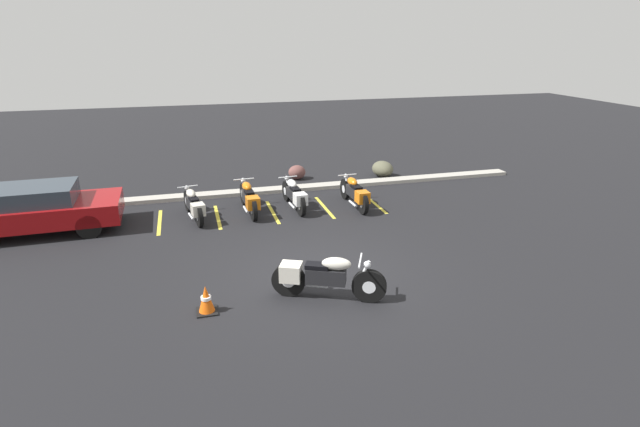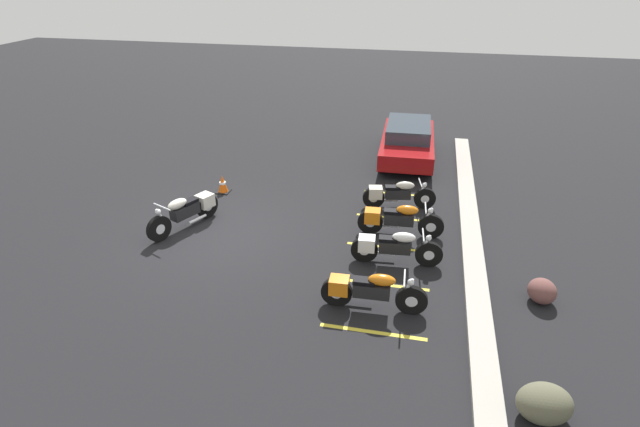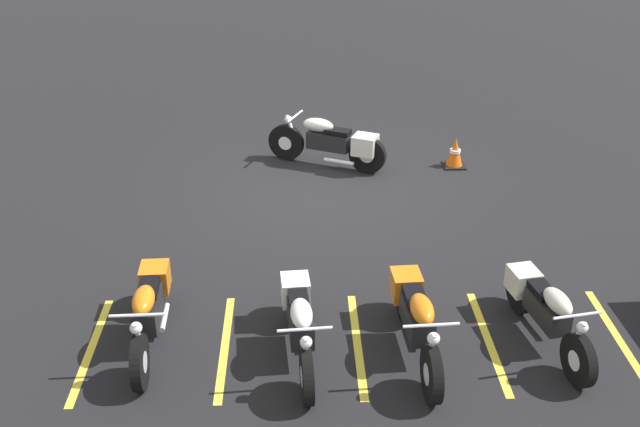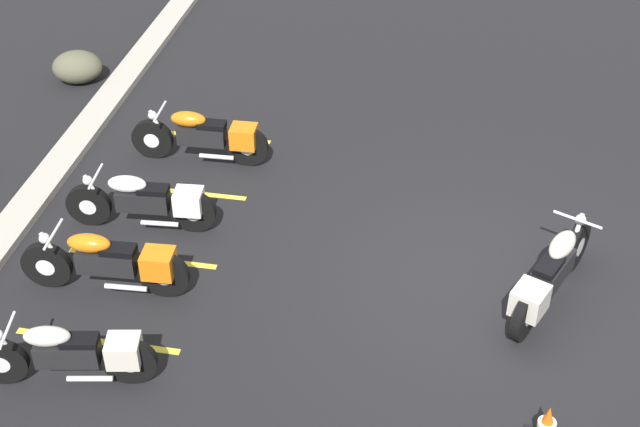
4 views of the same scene
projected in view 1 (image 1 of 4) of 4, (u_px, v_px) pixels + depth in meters
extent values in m
plane|color=black|center=(321.00, 275.00, 11.04)|extent=(60.00, 60.00, 0.00)
cylinder|color=black|center=(369.00, 286.00, 9.83)|extent=(0.68, 0.40, 0.69)
cylinder|color=silver|center=(369.00, 286.00, 9.83)|extent=(0.29, 0.23, 0.26)
cylinder|color=black|center=(289.00, 280.00, 10.07)|extent=(0.68, 0.40, 0.69)
cylinder|color=silver|center=(289.00, 280.00, 10.07)|extent=(0.29, 0.23, 0.26)
cube|color=black|center=(326.00, 276.00, 9.90)|extent=(0.85, 0.59, 0.31)
ellipsoid|color=beige|center=(336.00, 264.00, 9.78)|extent=(0.65, 0.49, 0.25)
cube|color=black|center=(317.00, 266.00, 9.86)|extent=(0.52, 0.42, 0.08)
cube|color=beige|center=(291.00, 272.00, 10.00)|extent=(0.54, 0.52, 0.36)
cylinder|color=silver|center=(363.00, 273.00, 9.76)|extent=(0.28, 0.17, 0.56)
cylinder|color=silver|center=(360.00, 260.00, 9.68)|extent=(0.30, 0.61, 0.04)
sphere|color=silver|center=(367.00, 265.00, 9.68)|extent=(0.15, 0.15, 0.15)
cylinder|color=silver|center=(314.00, 285.00, 10.18)|extent=(0.56, 0.30, 0.07)
cylinder|color=black|center=(188.00, 201.00, 14.98)|extent=(0.23, 0.64, 0.63)
cylinder|color=silver|center=(188.00, 201.00, 14.98)|extent=(0.16, 0.26, 0.24)
cylinder|color=black|center=(199.00, 216.00, 13.73)|extent=(0.23, 0.64, 0.63)
cylinder|color=silver|center=(199.00, 216.00, 13.73)|extent=(0.16, 0.26, 0.24)
cube|color=black|center=(193.00, 204.00, 14.27)|extent=(0.39, 0.76, 0.29)
ellipsoid|color=beige|center=(191.00, 193.00, 14.34)|extent=(0.34, 0.57, 0.23)
cube|color=black|center=(194.00, 199.00, 14.07)|extent=(0.30, 0.45, 0.08)
cube|color=beige|center=(198.00, 210.00, 13.72)|extent=(0.41, 0.44, 0.32)
cylinder|color=silver|center=(188.00, 194.00, 14.80)|extent=(0.10, 0.26, 0.51)
cylinder|color=silver|center=(188.00, 187.00, 14.67)|extent=(0.59, 0.14, 0.03)
sphere|color=silver|center=(187.00, 188.00, 14.80)|extent=(0.13, 0.13, 0.13)
cylinder|color=silver|center=(191.00, 216.00, 14.11)|extent=(0.16, 0.53, 0.07)
cylinder|color=black|center=(244.00, 194.00, 15.59)|extent=(0.16, 0.67, 0.66)
cylinder|color=silver|center=(244.00, 194.00, 15.59)|extent=(0.14, 0.26, 0.25)
cylinder|color=black|center=(254.00, 209.00, 14.19)|extent=(0.16, 0.67, 0.66)
cylinder|color=silver|center=(254.00, 209.00, 14.19)|extent=(0.14, 0.26, 0.25)
cube|color=black|center=(248.00, 197.00, 14.79)|extent=(0.33, 0.78, 0.30)
ellipsoid|color=orange|center=(247.00, 186.00, 14.88)|extent=(0.29, 0.58, 0.24)
cube|color=black|center=(249.00, 192.00, 14.57)|extent=(0.27, 0.46, 0.08)
cube|color=orange|center=(253.00, 203.00, 14.18)|extent=(0.38, 0.42, 0.34)
cylinder|color=silver|center=(244.00, 187.00, 15.39)|extent=(0.08, 0.27, 0.54)
cylinder|color=silver|center=(244.00, 179.00, 15.25)|extent=(0.63, 0.07, 0.04)
sphere|color=silver|center=(243.00, 181.00, 15.39)|extent=(0.14, 0.14, 0.14)
cylinder|color=silver|center=(246.00, 210.00, 14.63)|extent=(0.10, 0.56, 0.07)
cylinder|color=black|center=(287.00, 191.00, 15.91)|extent=(0.17, 0.65, 0.64)
cylinder|color=silver|center=(287.00, 191.00, 15.91)|extent=(0.14, 0.25, 0.24)
cylinder|color=black|center=(301.00, 205.00, 14.58)|extent=(0.17, 0.65, 0.64)
cylinder|color=silver|center=(301.00, 205.00, 14.58)|extent=(0.14, 0.25, 0.24)
cube|color=black|center=(294.00, 194.00, 15.15)|extent=(0.33, 0.76, 0.29)
ellipsoid|color=white|center=(292.00, 184.00, 15.24)|extent=(0.30, 0.56, 0.23)
cube|color=black|center=(295.00, 189.00, 14.94)|extent=(0.27, 0.45, 0.08)
cube|color=white|center=(300.00, 199.00, 14.56)|extent=(0.38, 0.42, 0.33)
cylinder|color=silver|center=(287.00, 184.00, 15.73)|extent=(0.08, 0.26, 0.52)
cylinder|color=silver|center=(288.00, 177.00, 15.59)|extent=(0.61, 0.08, 0.04)
sphere|color=silver|center=(287.00, 178.00, 15.73)|extent=(0.14, 0.14, 0.14)
cylinder|color=silver|center=(292.00, 206.00, 14.99)|extent=(0.11, 0.54, 0.07)
cylinder|color=black|center=(345.00, 189.00, 16.10)|extent=(0.14, 0.66, 0.65)
cylinder|color=silver|center=(345.00, 189.00, 16.10)|extent=(0.13, 0.25, 0.25)
cylinder|color=black|center=(363.00, 203.00, 14.72)|extent=(0.14, 0.66, 0.65)
cylinder|color=silver|center=(363.00, 203.00, 14.72)|extent=(0.13, 0.25, 0.25)
cube|color=black|center=(354.00, 192.00, 15.32)|extent=(0.30, 0.76, 0.30)
ellipsoid|color=orange|center=(352.00, 182.00, 15.40)|extent=(0.28, 0.56, 0.24)
cube|color=black|center=(356.00, 187.00, 15.10)|extent=(0.25, 0.44, 0.08)
cube|color=orange|center=(362.00, 197.00, 14.71)|extent=(0.37, 0.41, 0.34)
cylinder|color=silver|center=(347.00, 182.00, 15.91)|extent=(0.07, 0.26, 0.53)
cylinder|color=silver|center=(347.00, 175.00, 15.77)|extent=(0.62, 0.06, 0.04)
sphere|color=silver|center=(346.00, 176.00, 15.91)|extent=(0.14, 0.14, 0.14)
cylinder|color=silver|center=(353.00, 204.00, 15.16)|extent=(0.09, 0.55, 0.07)
cylinder|color=black|center=(96.00, 207.00, 14.41)|extent=(0.65, 0.24, 0.64)
cylinder|color=black|center=(89.00, 226.00, 12.99)|extent=(0.65, 0.24, 0.64)
cube|color=maroon|center=(35.00, 213.00, 13.24)|extent=(4.35, 1.92, 0.55)
cube|color=#2D3842|center=(25.00, 195.00, 13.03)|extent=(2.45, 1.58, 0.45)
cube|color=#A8A399|center=(270.00, 190.00, 16.88)|extent=(18.00, 0.50, 0.12)
ellipsoid|color=brown|center=(297.00, 172.00, 18.30)|extent=(0.75, 0.70, 0.52)
ellipsoid|color=#565541|center=(383.00, 169.00, 18.64)|extent=(0.94, 1.05, 0.59)
cube|color=black|center=(207.00, 311.00, 9.57)|extent=(0.40, 0.40, 0.03)
cone|color=#EA590F|center=(206.00, 299.00, 9.48)|extent=(0.32, 0.32, 0.56)
cylinder|color=white|center=(206.00, 298.00, 9.47)|extent=(0.20, 0.20, 0.06)
cube|color=gold|center=(160.00, 222.00, 14.16)|extent=(0.10, 2.10, 0.00)
cube|color=gold|center=(218.00, 217.00, 14.57)|extent=(0.10, 2.10, 0.00)
cube|color=gold|center=(273.00, 212.00, 14.97)|extent=(0.10, 2.10, 0.00)
cube|color=gold|center=(325.00, 207.00, 15.38)|extent=(0.10, 2.10, 0.00)
cube|color=gold|center=(374.00, 203.00, 15.78)|extent=(0.10, 2.10, 0.00)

